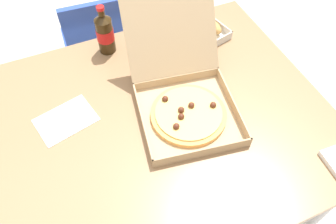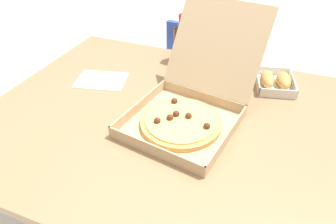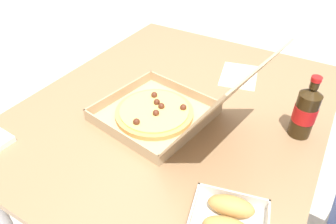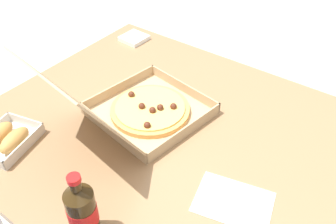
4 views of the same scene
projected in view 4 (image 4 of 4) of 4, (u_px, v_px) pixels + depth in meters
name	position (u px, v px, depth m)	size (l,w,h in m)	color
dining_table	(167.00, 144.00, 1.27)	(1.27, 1.06, 0.73)	#997551
pizza_box_open	(138.00, 109.00, 1.23)	(0.44, 0.59, 0.35)	tan
bread_side_box	(7.00, 138.00, 1.16)	(0.19, 0.22, 0.06)	white
cola_bottle	(82.00, 212.00, 0.86)	(0.07, 0.07, 0.22)	#33230F
paper_menu	(233.00, 202.00, 1.00)	(0.21, 0.15, 0.00)	white
napkin_pile	(134.00, 38.00, 1.70)	(0.11, 0.11, 0.02)	white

